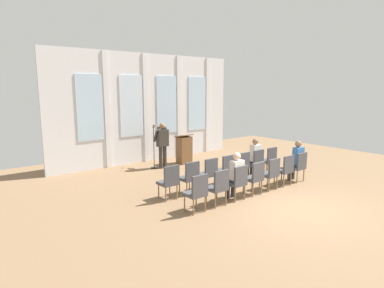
{
  "coord_description": "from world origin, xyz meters",
  "views": [
    {
      "loc": [
        -6.68,
        -4.5,
        2.92
      ],
      "look_at": [
        -0.09,
        3.77,
        1.08
      ],
      "focal_mm": 30.13,
      "sensor_mm": 36.0,
      "label": 1
    }
  ],
  "objects_px": {
    "audience_r1_c2": "(235,173)",
    "chair_r1_c3": "(255,176)",
    "chair_r0_c0": "(169,180)",
    "chair_r0_c3": "(226,168)",
    "chair_r1_c2": "(238,181)",
    "chair_r1_c6": "(298,165)",
    "chair_r0_c2": "(209,172)",
    "mic_stand": "(154,159)",
    "lectern": "(184,149)",
    "audience_r0_c5": "(254,156)",
    "chair_r1_c5": "(285,168)",
    "chair_r1_c1": "(218,185)",
    "speaker": "(162,142)",
    "chair_r0_c4": "(241,165)",
    "chair_r0_c1": "(190,176)",
    "chair_r0_c6": "(269,159)",
    "chair_r1_c4": "(271,172)",
    "audience_r1_c6": "(297,159)",
    "chair_r0_c5": "(256,162)",
    "chair_r1_c0": "(197,191)"
  },
  "relations": [
    {
      "from": "chair_r1_c4",
      "to": "chair_r1_c5",
      "type": "bearing_deg",
      "value": 0.0
    },
    {
      "from": "audience_r1_c2",
      "to": "chair_r1_c3",
      "type": "relative_size",
      "value": 1.36
    },
    {
      "from": "chair_r0_c2",
      "to": "audience_r1_c2",
      "type": "height_order",
      "value": "audience_r1_c2"
    },
    {
      "from": "chair_r1_c5",
      "to": "chair_r1_c1",
      "type": "bearing_deg",
      "value": 180.0
    },
    {
      "from": "audience_r0_c5",
      "to": "chair_r1_c4",
      "type": "height_order",
      "value": "audience_r0_c5"
    },
    {
      "from": "chair_r1_c1",
      "to": "chair_r1_c2",
      "type": "height_order",
      "value": "same"
    },
    {
      "from": "chair_r1_c5",
      "to": "audience_r1_c6",
      "type": "height_order",
      "value": "audience_r1_c6"
    },
    {
      "from": "speaker",
      "to": "chair_r0_c3",
      "type": "distance_m",
      "value": 3.05
    },
    {
      "from": "chair_r0_c3",
      "to": "chair_r1_c5",
      "type": "bearing_deg",
      "value": -39.64
    },
    {
      "from": "audience_r0_c5",
      "to": "chair_r1_c5",
      "type": "xyz_separation_m",
      "value": [
        0.0,
        -1.22,
        -0.19
      ]
    },
    {
      "from": "chair_r0_c4",
      "to": "chair_r1_c2",
      "type": "relative_size",
      "value": 1.0
    },
    {
      "from": "lectern",
      "to": "chair_r0_c0",
      "type": "relative_size",
      "value": 1.23
    },
    {
      "from": "lectern",
      "to": "chair_r0_c2",
      "type": "bearing_deg",
      "value": -115.29
    },
    {
      "from": "chair_r0_c1",
      "to": "chair_r1_c6",
      "type": "distance_m",
      "value": 3.63
    },
    {
      "from": "mic_stand",
      "to": "lectern",
      "type": "height_order",
      "value": "mic_stand"
    },
    {
      "from": "chair_r0_c5",
      "to": "audience_r1_c2",
      "type": "xyz_separation_m",
      "value": [
        -2.07,
        -1.06,
        0.18
      ]
    },
    {
      "from": "mic_stand",
      "to": "audience_r0_c5",
      "type": "bearing_deg",
      "value": -57.39
    },
    {
      "from": "chair_r0_c6",
      "to": "chair_r1_c5",
      "type": "bearing_deg",
      "value": -121.11
    },
    {
      "from": "chair_r0_c3",
      "to": "chair_r0_c6",
      "type": "xyz_separation_m",
      "value": [
        2.07,
        0.0,
        0.0
      ]
    },
    {
      "from": "lectern",
      "to": "chair_r0_c1",
      "type": "relative_size",
      "value": 1.23
    },
    {
      "from": "chair_r0_c1",
      "to": "audience_r1_c2",
      "type": "bearing_deg",
      "value": -56.92
    },
    {
      "from": "chair_r0_c3",
      "to": "chair_r1_c1",
      "type": "height_order",
      "value": "same"
    },
    {
      "from": "chair_r0_c5",
      "to": "chair_r1_c5",
      "type": "relative_size",
      "value": 1.0
    },
    {
      "from": "chair_r1_c1",
      "to": "chair_r1_c3",
      "type": "height_order",
      "value": "same"
    },
    {
      "from": "audience_r0_c5",
      "to": "chair_r1_c3",
      "type": "bearing_deg",
      "value": -138.38
    },
    {
      "from": "chair_r0_c2",
      "to": "chair_r1_c6",
      "type": "relative_size",
      "value": 1.0
    },
    {
      "from": "chair_r1_c4",
      "to": "chair_r1_c5",
      "type": "distance_m",
      "value": 0.69
    },
    {
      "from": "mic_stand",
      "to": "chair_r0_c0",
      "type": "xyz_separation_m",
      "value": [
        -1.49,
        -3.14,
        0.2
      ]
    },
    {
      "from": "chair_r1_c2",
      "to": "audience_r1_c2",
      "type": "distance_m",
      "value": 0.19
    },
    {
      "from": "chair_r0_c2",
      "to": "chair_r0_c6",
      "type": "xyz_separation_m",
      "value": [
        2.75,
        0.0,
        0.0
      ]
    },
    {
      "from": "chair_r0_c6",
      "to": "chair_r1_c4",
      "type": "bearing_deg",
      "value": -140.36
    },
    {
      "from": "chair_r0_c0",
      "to": "chair_r0_c3",
      "type": "relative_size",
      "value": 1.0
    },
    {
      "from": "chair_r1_c3",
      "to": "lectern",
      "type": "bearing_deg",
      "value": 79.66
    },
    {
      "from": "mic_stand",
      "to": "chair_r0_c2",
      "type": "bearing_deg",
      "value": -92.02
    },
    {
      "from": "lectern",
      "to": "chair_r1_c1",
      "type": "relative_size",
      "value": 1.23
    },
    {
      "from": "mic_stand",
      "to": "chair_r1_c6",
      "type": "height_order",
      "value": "mic_stand"
    },
    {
      "from": "chair_r1_c2",
      "to": "chair_r1_c6",
      "type": "xyz_separation_m",
      "value": [
        2.75,
        0.0,
        0.0
      ]
    },
    {
      "from": "audience_r1_c6",
      "to": "lectern",
      "type": "bearing_deg",
      "value": 107.3
    },
    {
      "from": "audience_r0_c5",
      "to": "chair_r1_c1",
      "type": "distance_m",
      "value": 3.02
    },
    {
      "from": "chair_r0_c1",
      "to": "audience_r1_c2",
      "type": "distance_m",
      "value": 1.27
    },
    {
      "from": "chair_r0_c3",
      "to": "chair_r1_c3",
      "type": "height_order",
      "value": "same"
    },
    {
      "from": "chair_r1_c2",
      "to": "chair_r0_c3",
      "type": "bearing_deg",
      "value": 58.89
    },
    {
      "from": "mic_stand",
      "to": "chair_r1_c6",
      "type": "bearing_deg",
      "value": -58.3
    },
    {
      "from": "mic_stand",
      "to": "chair_r1_c0",
      "type": "bearing_deg",
      "value": -109.17
    },
    {
      "from": "chair_r0_c0",
      "to": "audience_r1_c6",
      "type": "relative_size",
      "value": 0.72
    },
    {
      "from": "speaker",
      "to": "chair_r1_c1",
      "type": "relative_size",
      "value": 1.78
    },
    {
      "from": "chair_r0_c0",
      "to": "audience_r0_c5",
      "type": "bearing_deg",
      "value": 1.37
    },
    {
      "from": "chair_r1_c0",
      "to": "chair_r1_c2",
      "type": "relative_size",
      "value": 1.0
    },
    {
      "from": "chair_r0_c3",
      "to": "chair_r1_c2",
      "type": "height_order",
      "value": "same"
    },
    {
      "from": "chair_r0_c1",
      "to": "chair_r0_c3",
      "type": "bearing_deg",
      "value": 0.0
    }
  ]
}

